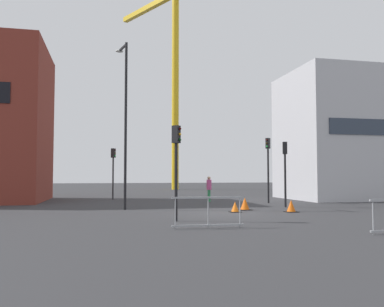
{
  "coord_description": "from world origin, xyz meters",
  "views": [
    {
      "loc": [
        -5.59,
        -18.7,
        1.8
      ],
      "look_at": [
        0.0,
        7.22,
        3.25
      ],
      "focal_mm": 37.88,
      "sensor_mm": 36.0,
      "label": 1
    }
  ],
  "objects_px": {
    "traffic_light_crosswalk": "(176,156)",
    "pedestrian_walking": "(209,187)",
    "construction_crane": "(173,57)",
    "traffic_cone_by_barrier": "(291,206)",
    "traffic_cone_orange": "(245,204)",
    "traffic_light_corner": "(113,165)",
    "streetlamp_tall": "(125,114)",
    "traffic_light_far": "(285,163)",
    "traffic_light_verge": "(268,160)",
    "traffic_cone_on_verge": "(235,207)"
  },
  "relations": [
    {
      "from": "construction_crane",
      "to": "traffic_light_far",
      "type": "xyz_separation_m",
      "value": [
        1.41,
        -30.6,
        -14.94
      ]
    },
    {
      "from": "construction_crane",
      "to": "streetlamp_tall",
      "type": "distance_m",
      "value": 33.58
    },
    {
      "from": "traffic_light_corner",
      "to": "traffic_light_crosswalk",
      "type": "bearing_deg",
      "value": -81.97
    },
    {
      "from": "traffic_cone_orange",
      "to": "construction_crane",
      "type": "bearing_deg",
      "value": 87.33
    },
    {
      "from": "traffic_cone_on_verge",
      "to": "traffic_cone_by_barrier",
      "type": "height_order",
      "value": "traffic_cone_by_barrier"
    },
    {
      "from": "pedestrian_walking",
      "to": "traffic_cone_by_barrier",
      "type": "distance_m",
      "value": 8.67
    },
    {
      "from": "traffic_light_corner",
      "to": "traffic_cone_on_verge",
      "type": "bearing_deg",
      "value": -64.7
    },
    {
      "from": "traffic_light_corner",
      "to": "traffic_light_crosswalk",
      "type": "xyz_separation_m",
      "value": [
        2.16,
        -15.3,
        -0.04
      ]
    },
    {
      "from": "streetlamp_tall",
      "to": "traffic_light_far",
      "type": "distance_m",
      "value": 9.45
    },
    {
      "from": "construction_crane",
      "to": "traffic_cone_on_verge",
      "type": "xyz_separation_m",
      "value": [
        -2.39,
        -32.99,
        -17.23
      ]
    },
    {
      "from": "streetlamp_tall",
      "to": "traffic_cone_orange",
      "type": "distance_m",
      "value": 8.0
    },
    {
      "from": "traffic_light_corner",
      "to": "traffic_light_verge",
      "type": "relative_size",
      "value": 0.9
    },
    {
      "from": "construction_crane",
      "to": "streetlamp_tall",
      "type": "xyz_separation_m",
      "value": [
        -7.67,
        -30.27,
        -12.35
      ]
    },
    {
      "from": "traffic_light_crosswalk",
      "to": "traffic_light_far",
      "type": "bearing_deg",
      "value": 37.79
    },
    {
      "from": "traffic_light_corner",
      "to": "traffic_cone_by_barrier",
      "type": "relative_size",
      "value": 6.41
    },
    {
      "from": "traffic_light_far",
      "to": "traffic_light_crosswalk",
      "type": "xyz_separation_m",
      "value": [
        -7.33,
        -5.68,
        0.04
      ]
    },
    {
      "from": "construction_crane",
      "to": "traffic_light_corner",
      "type": "relative_size",
      "value": 6.88
    },
    {
      "from": "streetlamp_tall",
      "to": "traffic_cone_by_barrier",
      "type": "distance_m",
      "value": 9.91
    },
    {
      "from": "traffic_cone_on_verge",
      "to": "traffic_cone_by_barrier",
      "type": "relative_size",
      "value": 0.87
    },
    {
      "from": "construction_crane",
      "to": "traffic_light_far",
      "type": "bearing_deg",
      "value": -87.35
    },
    {
      "from": "traffic_light_crosswalk",
      "to": "pedestrian_walking",
      "type": "relative_size",
      "value": 2.18
    },
    {
      "from": "streetlamp_tall",
      "to": "traffic_cone_on_verge",
      "type": "bearing_deg",
      "value": -27.32
    },
    {
      "from": "traffic_light_verge",
      "to": "streetlamp_tall",
      "type": "bearing_deg",
      "value": -161.56
    },
    {
      "from": "traffic_light_far",
      "to": "traffic_cone_orange",
      "type": "bearing_deg",
      "value": -156.23
    },
    {
      "from": "traffic_light_far",
      "to": "construction_crane",
      "type": "bearing_deg",
      "value": 92.65
    },
    {
      "from": "traffic_cone_by_barrier",
      "to": "traffic_cone_orange",
      "type": "height_order",
      "value": "traffic_cone_orange"
    },
    {
      "from": "streetlamp_tall",
      "to": "traffic_cone_on_verge",
      "type": "distance_m",
      "value": 7.69
    },
    {
      "from": "traffic_light_far",
      "to": "traffic_light_crosswalk",
      "type": "relative_size",
      "value": 0.98
    },
    {
      "from": "traffic_light_verge",
      "to": "pedestrian_walking",
      "type": "bearing_deg",
      "value": 150.71
    },
    {
      "from": "streetlamp_tall",
      "to": "traffic_light_far",
      "type": "xyz_separation_m",
      "value": [
        9.08,
        -0.33,
        -2.59
      ]
    },
    {
      "from": "traffic_light_crosswalk",
      "to": "pedestrian_walking",
      "type": "xyz_separation_m",
      "value": [
        4.25,
        11.17,
        -1.55
      ]
    },
    {
      "from": "traffic_cone_orange",
      "to": "traffic_light_crosswalk",
      "type": "bearing_deg",
      "value": -135.16
    },
    {
      "from": "traffic_light_corner",
      "to": "traffic_light_verge",
      "type": "bearing_deg",
      "value": -31.61
    },
    {
      "from": "pedestrian_walking",
      "to": "traffic_cone_on_verge",
      "type": "bearing_deg",
      "value": -95.28
    },
    {
      "from": "construction_crane",
      "to": "traffic_light_corner",
      "type": "distance_m",
      "value": 26.95
    },
    {
      "from": "traffic_light_far",
      "to": "pedestrian_walking",
      "type": "distance_m",
      "value": 6.47
    },
    {
      "from": "construction_crane",
      "to": "pedestrian_walking",
      "type": "xyz_separation_m",
      "value": [
        -1.67,
        -25.12,
        -16.45
      ]
    },
    {
      "from": "traffic_light_corner",
      "to": "traffic_light_far",
      "type": "distance_m",
      "value": 13.51
    },
    {
      "from": "traffic_light_verge",
      "to": "pedestrian_walking",
      "type": "relative_size",
      "value": 2.46
    },
    {
      "from": "construction_crane",
      "to": "traffic_cone_by_barrier",
      "type": "height_order",
      "value": "construction_crane"
    },
    {
      "from": "streetlamp_tall",
      "to": "traffic_cone_on_verge",
      "type": "relative_size",
      "value": 17.19
    },
    {
      "from": "traffic_light_far",
      "to": "pedestrian_walking",
      "type": "bearing_deg",
      "value": 119.32
    },
    {
      "from": "traffic_light_corner",
      "to": "traffic_cone_orange",
      "type": "height_order",
      "value": "traffic_light_corner"
    },
    {
      "from": "streetlamp_tall",
      "to": "pedestrian_walking",
      "type": "distance_m",
      "value": 8.91
    },
    {
      "from": "traffic_light_corner",
      "to": "traffic_cone_orange",
      "type": "relative_size",
      "value": 5.91
    },
    {
      "from": "traffic_light_verge",
      "to": "traffic_cone_on_verge",
      "type": "height_order",
      "value": "traffic_light_verge"
    },
    {
      "from": "traffic_light_far",
      "to": "traffic_light_verge",
      "type": "height_order",
      "value": "traffic_light_verge"
    },
    {
      "from": "pedestrian_walking",
      "to": "traffic_cone_by_barrier",
      "type": "relative_size",
      "value": 2.9
    },
    {
      "from": "pedestrian_walking",
      "to": "traffic_cone_on_verge",
      "type": "height_order",
      "value": "pedestrian_walking"
    },
    {
      "from": "traffic_light_corner",
      "to": "traffic_cone_by_barrier",
      "type": "distance_m",
      "value": 15.28
    }
  ]
}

